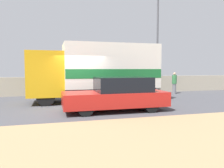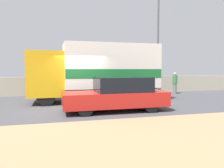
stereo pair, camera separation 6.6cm
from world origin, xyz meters
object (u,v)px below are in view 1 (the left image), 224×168
street_lamp (158,35)px  box_truck (98,70)px  car_hatchback (117,94)px  pedestrian (174,83)px

street_lamp → box_truck: bearing=-148.8°
street_lamp → car_hatchback: 8.92m
box_truck → pedestrian: size_ratio=4.49×
box_truck → car_hatchback: size_ratio=1.58×
box_truck → car_hatchback: bearing=93.9°
street_lamp → pedestrian: 3.88m
box_truck → pedestrian: (6.16, 2.08, -0.97)m
car_hatchback → pedestrian: (5.95, 5.16, 0.09)m
box_truck → pedestrian: box_truck is taller
street_lamp → pedestrian: street_lamp is taller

